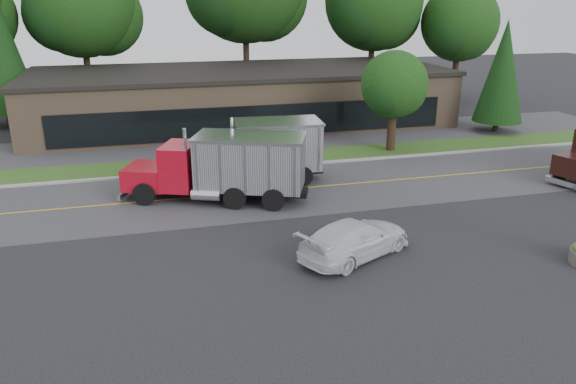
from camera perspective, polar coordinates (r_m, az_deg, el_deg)
name	(u,v)px	position (r m, az deg, el deg)	size (l,w,h in m)	color
ground	(314,267)	(21.47, 2.69, -7.64)	(140.00, 140.00, 0.00)	#343439
road	(263,192)	(29.50, -2.54, 0.04)	(60.00, 8.00, 0.02)	#515156
center_line	(263,192)	(29.50, -2.54, 0.04)	(60.00, 0.12, 0.01)	gold
curb	(248,169)	(33.41, -4.10, 2.34)	(60.00, 0.30, 0.12)	#9E9E99
grass_verge	(242,161)	(35.11, -4.66, 3.16)	(60.00, 3.40, 0.03)	#2F501B
far_parking	(229,142)	(39.87, -5.97, 5.08)	(60.00, 7.00, 0.02)	#515156
strip_mall	(241,98)	(45.58, -4.77, 9.48)	(32.00, 12.00, 4.00)	#8A6D54
tree_far_b	(83,8)	(52.50, -20.14, 17.14)	(9.62, 9.05, 13.72)	#382619
tree_far_d	(375,6)	(55.87, 8.79, 18.15)	(9.68, 9.11, 13.80)	#382619
tree_far_e	(460,26)	(57.78, 17.08, 15.79)	(7.69, 7.24, 10.97)	#382619
evergreen_right	(502,71)	(44.82, 20.95, 11.37)	(3.61, 3.61, 8.20)	#382619
tree_verge	(395,88)	(37.32, 10.79, 10.38)	(4.57, 4.30, 6.52)	#382619
dump_truck_red	(225,166)	(27.83, -6.37, 2.66)	(9.22, 5.63, 3.36)	black
dump_truck_blue	(258,150)	(30.58, -3.07, 4.27)	(8.06, 3.25, 3.36)	black
rally_car	(355,239)	(22.20, 6.84, -4.72)	(2.06, 5.07, 1.47)	silver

